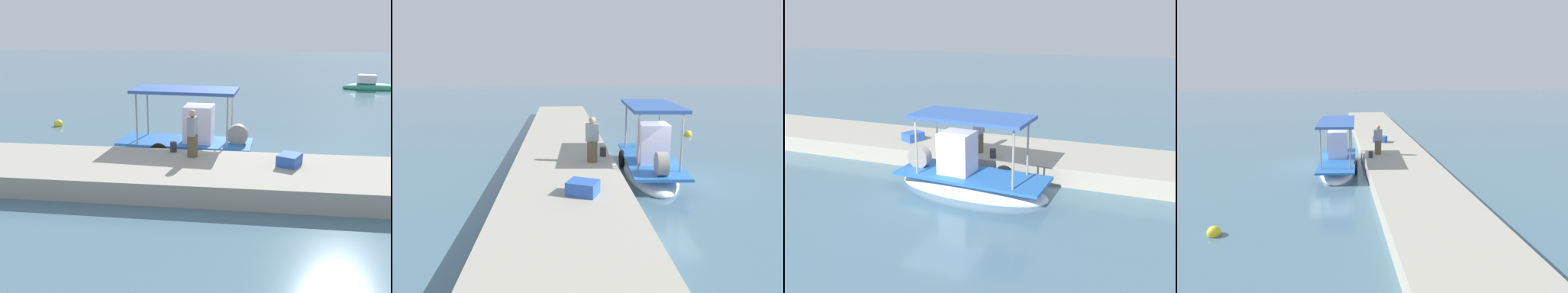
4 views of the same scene
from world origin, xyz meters
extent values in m
plane|color=slate|center=(0.00, 0.00, 0.00)|extent=(120.00, 120.00, 0.00)
cube|color=#A6A08F|center=(0.00, -3.60, 0.34)|extent=(36.00, 3.64, 0.68)
ellipsoid|color=white|center=(-0.89, -0.35, 0.08)|extent=(5.56, 2.23, 0.86)
cube|color=#2763B1|center=(-0.89, -0.35, 0.56)|extent=(5.34, 2.21, 0.10)
cube|color=white|center=(-0.34, -0.38, 1.28)|extent=(1.17, 1.10, 1.53)
cylinder|color=gray|center=(0.90, 0.24, 1.54)|extent=(0.07, 0.07, 2.05)
cylinder|color=gray|center=(0.80, -1.17, 1.54)|extent=(0.07, 0.07, 2.05)
cylinder|color=gray|center=(-2.58, 0.48, 1.54)|extent=(0.07, 0.07, 2.05)
cylinder|color=gray|center=(-2.67, -0.94, 1.54)|extent=(0.07, 0.07, 2.05)
cube|color=#345AA9|center=(-0.89, -0.35, 2.62)|extent=(4.10, 2.08, 0.12)
torus|color=black|center=(-1.77, -1.26, 0.36)|extent=(0.75, 0.23, 0.74)
cylinder|color=gray|center=(1.18, -0.49, 0.96)|extent=(0.82, 0.40, 0.80)
cylinder|color=brown|center=(-0.29, -2.60, 1.06)|extent=(0.41, 0.41, 0.76)
cube|color=gray|center=(-0.29, -2.60, 1.76)|extent=(0.32, 0.50, 0.63)
sphere|color=tan|center=(-0.29, -2.60, 2.19)|extent=(0.25, 0.25, 0.25)
cylinder|color=#2D2D33|center=(-1.04, -2.12, 0.86)|extent=(0.24, 0.24, 0.35)
cube|color=#2F5BB9|center=(2.94, -3.15, 0.87)|extent=(0.90, 0.98, 0.37)
sphere|color=yellow|center=(-8.09, 3.86, 0.09)|extent=(0.46, 0.46, 0.46)
ellipsoid|color=#31956C|center=(10.82, 18.50, 0.13)|extent=(4.47, 1.72, 0.76)
cube|color=silver|center=(10.38, 18.54, 0.82)|extent=(1.37, 0.93, 0.62)
camera|label=1|loc=(1.69, -16.97, 5.23)|focal=40.54mm
camera|label=2|loc=(11.80, -3.71, 4.06)|focal=32.14mm
camera|label=3|loc=(-5.97, 12.38, 5.71)|focal=39.19mm
camera|label=4|loc=(-19.57, -0.18, 5.51)|focal=32.99mm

